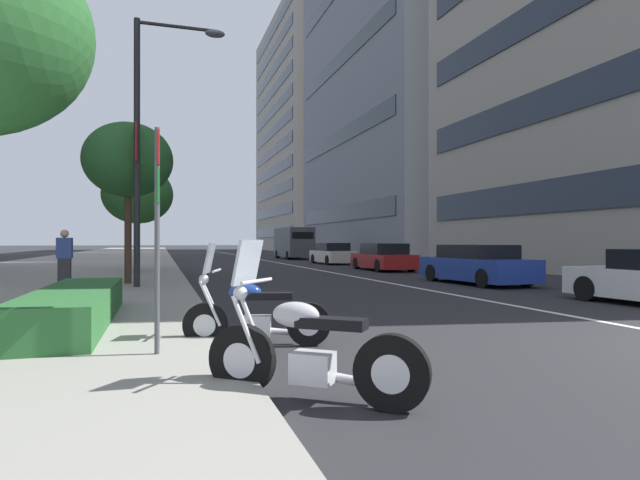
{
  "coord_description": "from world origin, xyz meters",
  "views": [
    {
      "loc": [
        -4.56,
        7.76,
        1.48
      ],
      "look_at": [
        12.8,
        2.4,
        1.53
      ],
      "focal_mm": 29.06,
      "sensor_mm": 36.0,
      "label": 1
    }
  ],
  "objects_px": {
    "motorcycle_second_in_row": "(309,353)",
    "parking_sign_by_curb": "(158,212)",
    "street_tree_far_plaza": "(138,195)",
    "car_following_behind": "(383,258)",
    "car_mid_block_traffic": "(476,265)",
    "pedestrian_on_plaza": "(65,259)",
    "car_far_down_avenue": "(332,254)",
    "street_tree_by_lamp_post": "(128,160)",
    "delivery_van_ahead": "(294,242)",
    "motorcycle_under_tarp": "(254,316)",
    "street_lamp_with_banners": "(151,126)"
  },
  "relations": [
    {
      "from": "motorcycle_second_in_row",
      "to": "parking_sign_by_curb",
      "type": "relative_size",
      "value": 0.66
    },
    {
      "from": "street_tree_far_plaza",
      "to": "car_following_behind",
      "type": "bearing_deg",
      "value": -93.87
    },
    {
      "from": "motorcycle_second_in_row",
      "to": "car_following_behind",
      "type": "height_order",
      "value": "motorcycle_second_in_row"
    },
    {
      "from": "car_mid_block_traffic",
      "to": "pedestrian_on_plaza",
      "type": "relative_size",
      "value": 2.78
    },
    {
      "from": "motorcycle_second_in_row",
      "to": "car_far_down_avenue",
      "type": "relative_size",
      "value": 0.42
    },
    {
      "from": "car_mid_block_traffic",
      "to": "street_tree_far_plaza",
      "type": "height_order",
      "value": "street_tree_far_plaza"
    },
    {
      "from": "car_far_down_avenue",
      "to": "street_tree_far_plaza",
      "type": "distance_m",
      "value": 13.88
    },
    {
      "from": "car_following_behind",
      "to": "parking_sign_by_curb",
      "type": "xyz_separation_m",
      "value": [
        -17.83,
        10.88,
        1.18
      ]
    },
    {
      "from": "motorcycle_second_in_row",
      "to": "street_tree_by_lamp_post",
      "type": "bearing_deg",
      "value": -42.34
    },
    {
      "from": "delivery_van_ahead",
      "to": "pedestrian_on_plaza",
      "type": "distance_m",
      "value": 29.54
    },
    {
      "from": "motorcycle_under_tarp",
      "to": "car_following_behind",
      "type": "distance_m",
      "value": 19.52
    },
    {
      "from": "parking_sign_by_curb",
      "to": "street_tree_far_plaza",
      "type": "bearing_deg",
      "value": 2.97
    },
    {
      "from": "car_far_down_avenue",
      "to": "street_tree_by_lamp_post",
      "type": "relative_size",
      "value": 0.84
    },
    {
      "from": "motorcycle_second_in_row",
      "to": "car_mid_block_traffic",
      "type": "distance_m",
      "value": 14.37
    },
    {
      "from": "motorcycle_under_tarp",
      "to": "motorcycle_second_in_row",
      "type": "bearing_deg",
      "value": 106.18
    },
    {
      "from": "delivery_van_ahead",
      "to": "street_lamp_with_banners",
      "type": "height_order",
      "value": "street_lamp_with_banners"
    },
    {
      "from": "motorcycle_second_in_row",
      "to": "street_lamp_with_banners",
      "type": "distance_m",
      "value": 12.38
    },
    {
      "from": "street_tree_by_lamp_post",
      "to": "pedestrian_on_plaza",
      "type": "xyz_separation_m",
      "value": [
        -1.25,
        1.62,
        -3.05
      ]
    },
    {
      "from": "parking_sign_by_curb",
      "to": "street_tree_by_lamp_post",
      "type": "height_order",
      "value": "street_tree_by_lamp_post"
    },
    {
      "from": "street_tree_by_lamp_post",
      "to": "pedestrian_on_plaza",
      "type": "height_order",
      "value": "street_tree_by_lamp_post"
    },
    {
      "from": "street_tree_by_lamp_post",
      "to": "parking_sign_by_curb",
      "type": "bearing_deg",
      "value": -175.07
    },
    {
      "from": "motorcycle_second_in_row",
      "to": "pedestrian_on_plaza",
      "type": "xyz_separation_m",
      "value": [
        11.56,
        3.91,
        0.54
      ]
    },
    {
      "from": "motorcycle_under_tarp",
      "to": "street_tree_by_lamp_post",
      "type": "xyz_separation_m",
      "value": [
        10.15,
        2.24,
        3.6
      ]
    },
    {
      "from": "motorcycle_second_in_row",
      "to": "car_following_behind",
      "type": "bearing_deg",
      "value": -78.36
    },
    {
      "from": "car_far_down_avenue",
      "to": "delivery_van_ahead",
      "type": "height_order",
      "value": "delivery_van_ahead"
    },
    {
      "from": "delivery_van_ahead",
      "to": "pedestrian_on_plaza",
      "type": "height_order",
      "value": "delivery_van_ahead"
    },
    {
      "from": "car_far_down_avenue",
      "to": "parking_sign_by_curb",
      "type": "bearing_deg",
      "value": 154.82
    },
    {
      "from": "delivery_van_ahead",
      "to": "motorcycle_second_in_row",
      "type": "bearing_deg",
      "value": 164.43
    },
    {
      "from": "motorcycle_under_tarp",
      "to": "street_tree_far_plaza",
      "type": "distance_m",
      "value": 18.22
    },
    {
      "from": "car_following_behind",
      "to": "car_far_down_avenue",
      "type": "relative_size",
      "value": 1.1
    },
    {
      "from": "street_tree_by_lamp_post",
      "to": "car_following_behind",
      "type": "bearing_deg",
      "value": -59.91
    },
    {
      "from": "car_following_behind",
      "to": "pedestrian_on_plaza",
      "type": "distance_m",
      "value": 15.7
    },
    {
      "from": "street_tree_by_lamp_post",
      "to": "delivery_van_ahead",
      "type": "bearing_deg",
      "value": -25.14
    },
    {
      "from": "delivery_van_ahead",
      "to": "car_far_down_avenue",
      "type": "bearing_deg",
      "value": 177.95
    },
    {
      "from": "motorcycle_second_in_row",
      "to": "pedestrian_on_plaza",
      "type": "distance_m",
      "value": 12.21
    },
    {
      "from": "car_following_behind",
      "to": "delivery_van_ahead",
      "type": "xyz_separation_m",
      "value": [
        18.23,
        0.05,
        0.75
      ]
    },
    {
      "from": "delivery_van_ahead",
      "to": "street_lamp_with_banners",
      "type": "relative_size",
      "value": 0.68
    },
    {
      "from": "street_tree_by_lamp_post",
      "to": "street_tree_far_plaza",
      "type": "bearing_deg",
      "value": 0.15
    },
    {
      "from": "car_following_behind",
      "to": "car_far_down_avenue",
      "type": "bearing_deg",
      "value": 2.31
    },
    {
      "from": "motorcycle_under_tarp",
      "to": "street_lamp_with_banners",
      "type": "height_order",
      "value": "street_lamp_with_banners"
    },
    {
      "from": "motorcycle_second_in_row",
      "to": "motorcycle_under_tarp",
      "type": "relative_size",
      "value": 0.87
    },
    {
      "from": "motorcycle_second_in_row",
      "to": "car_following_behind",
      "type": "distance_m",
      "value": 21.85
    },
    {
      "from": "car_far_down_avenue",
      "to": "pedestrian_on_plaza",
      "type": "height_order",
      "value": "pedestrian_on_plaza"
    },
    {
      "from": "street_lamp_with_banners",
      "to": "car_mid_block_traffic",
      "type": "bearing_deg",
      "value": -92.28
    },
    {
      "from": "street_tree_far_plaza",
      "to": "parking_sign_by_curb",
      "type": "bearing_deg",
      "value": -177.03
    },
    {
      "from": "street_lamp_with_banners",
      "to": "pedestrian_on_plaza",
      "type": "distance_m",
      "value": 4.54
    },
    {
      "from": "parking_sign_by_curb",
      "to": "car_far_down_avenue",
      "type": "bearing_deg",
      "value": -22.81
    },
    {
      "from": "motorcycle_second_in_row",
      "to": "car_mid_block_traffic",
      "type": "height_order",
      "value": "motorcycle_second_in_row"
    },
    {
      "from": "car_following_behind",
      "to": "street_tree_far_plaza",
      "type": "relative_size",
      "value": 0.97
    },
    {
      "from": "parking_sign_by_curb",
      "to": "street_lamp_with_banners",
      "type": "height_order",
      "value": "street_lamp_with_banners"
    }
  ]
}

